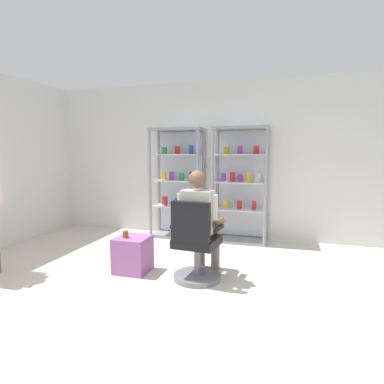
# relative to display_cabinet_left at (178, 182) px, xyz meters

# --- Properties ---
(ground_plane) EXTENTS (7.20, 7.20, 0.00)m
(ground_plane) POSITION_rel_display_cabinet_left_xyz_m (0.55, -2.76, -0.96)
(ground_plane) COLOR beige
(back_wall) EXTENTS (6.00, 0.10, 2.70)m
(back_wall) POSITION_rel_display_cabinet_left_xyz_m (0.55, 0.24, 0.39)
(back_wall) COLOR silver
(back_wall) RESTS_ON ground
(display_cabinet_left) EXTENTS (0.90, 0.45, 1.90)m
(display_cabinet_left) POSITION_rel_display_cabinet_left_xyz_m (0.00, 0.00, 0.00)
(display_cabinet_left) COLOR gray
(display_cabinet_left) RESTS_ON ground
(display_cabinet_right) EXTENTS (0.90, 0.45, 1.90)m
(display_cabinet_right) POSITION_rel_display_cabinet_left_xyz_m (1.10, -0.00, 0.00)
(display_cabinet_right) COLOR gray
(display_cabinet_right) RESTS_ON ground
(office_chair) EXTENTS (0.58, 0.56, 0.96)m
(office_chair) POSITION_rel_display_cabinet_left_xyz_m (0.85, -1.88, -0.57)
(office_chair) COLOR slate
(office_chair) RESTS_ON ground
(seated_shopkeeper) EXTENTS (0.51, 0.59, 1.29)m
(seated_shopkeeper) POSITION_rel_display_cabinet_left_xyz_m (0.86, -1.72, -0.25)
(seated_shopkeeper) COLOR slate
(seated_shopkeeper) RESTS_ON ground
(storage_crate) EXTENTS (0.40, 0.40, 0.44)m
(storage_crate) POSITION_rel_display_cabinet_left_xyz_m (0.01, -1.81, -0.74)
(storage_crate) COLOR #9E599E
(storage_crate) RESTS_ON ground
(tea_glass) EXTENTS (0.07, 0.07, 0.09)m
(tea_glass) POSITION_rel_display_cabinet_left_xyz_m (-0.06, -1.86, -0.48)
(tea_glass) COLOR brown
(tea_glass) RESTS_ON storage_crate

